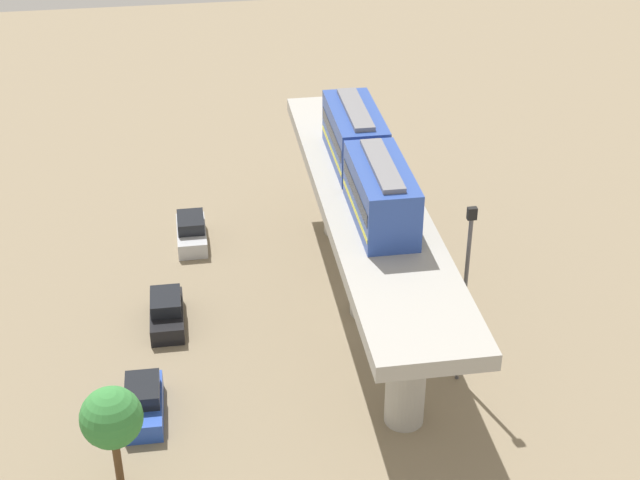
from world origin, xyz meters
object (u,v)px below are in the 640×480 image
parked_car_blue (144,402)px  tree_near_viaduct (112,418)px  train (367,163)px  signal_post (465,289)px  parked_car_black (167,312)px  parked_car_silver (191,232)px

parked_car_blue → tree_near_viaduct: bearing=-102.8°
train → tree_near_viaduct: size_ratio=2.66×
train → signal_post: size_ratio=1.37×
train → tree_near_viaduct: train is taller
parked_car_black → signal_post: (14.47, -7.09, 4.74)m
train → signal_post: train is taller
train → tree_near_viaduct: 18.76m
signal_post → tree_near_viaduct: bearing=-164.3°
parked_car_black → signal_post: signal_post is taller
parked_car_silver → tree_near_viaduct: (-4.00, -20.38, 2.95)m
parked_car_blue → parked_car_black: (1.24, 7.40, 0.00)m
tree_near_viaduct → train: bearing=42.2°
parked_car_blue → parked_car_black: 7.50m
parked_car_silver → signal_post: size_ratio=0.42×
train → signal_post: (3.40, -7.40, -3.37)m
parked_car_black → tree_near_viaduct: 12.38m
train → parked_car_black: (-11.07, -0.31, -8.11)m
parked_car_blue → parked_car_black: bearing=81.3°
parked_car_black → signal_post: 16.80m
parked_car_blue → signal_post: signal_post is taller
signal_post → parked_car_black: bearing=153.9°
train → parked_car_black: size_ratio=3.22×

